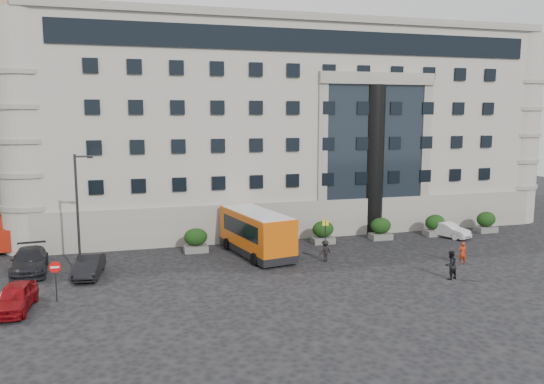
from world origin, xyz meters
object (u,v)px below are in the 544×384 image
Objects in this scene: hedge_b at (261,236)px; minibus at (256,231)px; hedge_d at (381,228)px; hedge_f at (486,222)px; parked_car_d at (81,231)px; hedge_a at (196,240)px; street_lamp at (79,212)px; no_entry_sign at (55,273)px; hedge_e at (435,225)px; pedestrian_b at (451,265)px; red_truck at (15,230)px; parked_car_a at (15,298)px; pedestrian_a at (462,253)px; hedge_c at (323,232)px; white_taxi at (447,230)px; pedestrian_c at (325,251)px; bus_stop_sign at (325,230)px; parked_car_b at (89,266)px; parked_car_c at (30,261)px.

minibus reaches higher than hedge_b.
hedge_d is 1.00× the size of hedge_f.
hedge_d reaches higher than parked_car_d.
street_lamp reaches higher than hedge_a.
minibus reaches higher than no_entry_sign.
pedestrian_b is (-6.04, -11.22, 0.00)m from hedge_e.
red_truck is (-17.80, 7.30, -0.42)m from minibus.
hedge_e and hedge_f have the same top height.
minibus is 13.93m from pedestrian_b.
pedestrian_a reaches higher than parked_car_a.
hedge_b is at bearing 20.07° from street_lamp.
hedge_c is 11.16m from white_taxi.
red_truck is 3.37× the size of pedestrian_c.
hedge_b reaches higher than pedestrian_a.
bus_stop_sign is 0.60× the size of parked_car_b.
red_truck is 1.22× the size of parked_car_a.
no_entry_sign is at bearing -164.68° from minibus.
parked_car_d is (4.70, 2.15, -0.75)m from red_truck.
parked_car_c is at bearing 97.59° from parked_car_a.
hedge_f is at bearing -13.66° from white_taxi.
hedge_c is at bearing 0.00° from hedge_a.
hedge_b is at bearing -79.91° from pedestrian_c.
red_truck is 11.32m from parked_car_b.
no_entry_sign is at bearing -77.96° from red_truck.
parked_car_d is (-18.34, 10.14, -1.09)m from bus_stop_sign.
bus_stop_sign reaches higher than pedestrian_a.
pedestrian_c is (-6.18, 6.06, -0.15)m from pedestrian_b.
red_truck reaches higher than parked_car_d.
parked_car_c is 20.14m from pedestrian_c.
hedge_f is at bearing 0.00° from hedge_d.
pedestrian_c is at bearing -1.24° from street_lamp.
hedge_e is at bearing 21.51° from parked_car_a.
hedge_f is at bearing 8.05° from street_lamp.
parked_car_d is at bearing -52.42° from pedestrian_b.
hedge_f is at bearing 0.00° from hedge_b.
hedge_e is 13.27m from pedestrian_c.
parked_car_b is 4.35m from parked_car_c.
hedge_f reaches higher than parked_car_d.
minibus is at bearing 160.53° from white_taxi.
parked_car_d is 2.97× the size of pedestrian_c.
red_truck is at bearing -44.35° from pedestrian_b.
no_entry_sign reaches higher than pedestrian_b.
hedge_f is at bearing -1.30° from parked_car_c.
pedestrian_a is at bearing -40.66° from parked_car_d.
street_lamp reaches higher than parked_car_c.
parked_car_d is at bearing 140.31° from hedge_a.
red_truck reaches higher than white_taxi.
hedge_d is 28.30m from parked_car_a.
hedge_f is 0.35× the size of red_truck.
hedge_c reaches higher than white_taxi.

